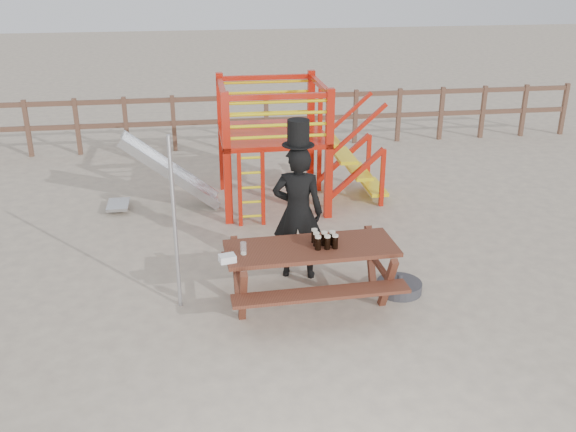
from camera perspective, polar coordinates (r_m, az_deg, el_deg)
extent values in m
plane|color=#BFAF95|center=(7.85, 0.54, -8.26)|extent=(60.00, 60.00, 0.00)
cube|color=brown|center=(14.01, -4.03, 10.45)|extent=(15.00, 0.06, 0.10)
cube|color=brown|center=(14.12, -3.97, 8.45)|extent=(15.00, 0.06, 0.10)
cube|color=brown|center=(14.49, -22.14, 7.21)|extent=(0.09, 0.09, 1.20)
cube|color=brown|center=(14.29, -18.22, 7.54)|extent=(0.09, 0.09, 1.20)
cube|color=brown|center=(14.15, -14.20, 7.85)|extent=(0.09, 0.09, 1.20)
cube|color=brown|center=(14.09, -10.12, 8.12)|extent=(0.09, 0.09, 1.20)
cube|color=brown|center=(14.09, -6.02, 8.35)|extent=(0.09, 0.09, 1.20)
cube|color=brown|center=(14.17, -1.94, 8.53)|extent=(0.09, 0.09, 1.20)
cube|color=brown|center=(14.32, 2.09, 8.68)|extent=(0.09, 0.09, 1.20)
cube|color=brown|center=(14.53, 6.01, 8.78)|extent=(0.09, 0.09, 1.20)
cube|color=brown|center=(14.81, 9.81, 8.83)|extent=(0.09, 0.09, 1.20)
cube|color=brown|center=(15.15, 13.45, 8.85)|extent=(0.09, 0.09, 1.20)
cube|color=brown|center=(15.54, 16.92, 8.84)|extent=(0.09, 0.09, 1.20)
cube|color=brown|center=(15.99, 20.21, 8.79)|extent=(0.09, 0.09, 1.20)
cube|color=brown|center=(16.49, 23.31, 8.72)|extent=(0.09, 0.09, 1.20)
cube|color=red|center=(9.93, -5.44, 5.01)|extent=(0.12, 0.12, 2.10)
cube|color=red|center=(10.13, 3.67, 5.43)|extent=(0.12, 0.12, 2.10)
cube|color=red|center=(11.46, -5.93, 7.38)|extent=(0.12, 0.12, 2.10)
cube|color=red|center=(11.64, 2.02, 7.72)|extent=(0.12, 0.12, 2.10)
cube|color=red|center=(10.72, -1.43, 7.26)|extent=(1.72, 1.72, 0.08)
cube|color=red|center=(9.76, -0.87, 10.57)|extent=(1.60, 0.08, 0.08)
cube|color=red|center=(11.32, -1.99, 12.22)|extent=(1.60, 0.08, 0.08)
cube|color=red|center=(10.47, -5.90, 11.28)|extent=(0.08, 1.60, 0.08)
cube|color=red|center=(10.66, 2.89, 11.57)|extent=(0.08, 1.60, 0.08)
cylinder|color=yellow|center=(9.90, -0.85, 7.06)|extent=(1.50, 0.05, 0.05)
cylinder|color=yellow|center=(11.44, -1.95, 9.17)|extent=(1.50, 0.05, 0.05)
cylinder|color=yellow|center=(9.86, -0.86, 8.07)|extent=(1.50, 0.05, 0.05)
cylinder|color=yellow|center=(11.40, -1.96, 10.05)|extent=(1.50, 0.05, 0.05)
cylinder|color=yellow|center=(9.81, -0.86, 9.09)|extent=(1.50, 0.05, 0.05)
cylinder|color=yellow|center=(11.36, -1.97, 10.93)|extent=(1.50, 0.05, 0.05)
cylinder|color=yellow|center=(9.77, -0.87, 10.11)|extent=(1.50, 0.05, 0.05)
cylinder|color=yellow|center=(11.33, -1.98, 11.82)|extent=(1.50, 0.05, 0.05)
cube|color=red|center=(9.94, -4.31, 2.33)|extent=(0.06, 0.06, 1.20)
cube|color=red|center=(9.97, -2.25, 2.44)|extent=(0.06, 0.06, 1.20)
cylinder|color=yellow|center=(10.12, -3.22, -0.01)|extent=(0.36, 0.04, 0.04)
cylinder|color=yellow|center=(10.03, -3.25, 1.26)|extent=(0.36, 0.04, 0.04)
cylinder|color=yellow|center=(9.94, -3.28, 2.55)|extent=(0.36, 0.04, 0.04)
cylinder|color=yellow|center=(9.86, -3.31, 3.86)|extent=(0.36, 0.04, 0.04)
cylinder|color=yellow|center=(9.79, -3.34, 5.19)|extent=(0.36, 0.04, 0.04)
cube|color=yellow|center=(10.90, 3.57, 6.83)|extent=(0.30, 0.90, 0.06)
cube|color=yellow|center=(11.05, 4.96, 5.38)|extent=(0.30, 0.90, 0.06)
cube|color=yellow|center=(11.21, 6.31, 3.96)|extent=(0.30, 0.90, 0.06)
cube|color=yellow|center=(11.38, 7.61, 2.59)|extent=(0.30, 0.90, 0.06)
cube|color=red|center=(10.72, 6.10, 3.78)|extent=(0.95, 0.08, 0.86)
cube|color=red|center=(11.55, 5.01, 5.20)|extent=(0.95, 0.08, 0.86)
cube|color=silver|center=(10.82, -10.39, 3.82)|extent=(1.53, 0.55, 1.21)
cube|color=silver|center=(10.55, -10.43, 3.56)|extent=(1.58, 0.04, 1.28)
cube|color=silver|center=(11.06, -10.38, 4.46)|extent=(1.58, 0.04, 1.28)
cube|color=silver|center=(11.06, -14.86, 0.98)|extent=(0.35, 0.55, 0.05)
cube|color=brown|center=(7.60, 2.05, -2.89)|extent=(2.05, 0.83, 0.05)
cube|color=brown|center=(7.26, 2.98, -6.91)|extent=(2.04, 0.36, 0.04)
cube|color=brown|center=(8.22, 1.18, -3.17)|extent=(2.04, 0.36, 0.04)
cube|color=brown|center=(7.65, -4.33, -6.07)|extent=(0.12, 1.22, 0.73)
cube|color=brown|center=(7.99, 8.08, -4.93)|extent=(0.12, 1.22, 0.73)
imported|color=black|center=(8.25, 0.88, 0.30)|extent=(0.74, 0.57, 1.80)
cube|color=#0C8420|center=(8.31, 0.96, 2.05)|extent=(0.07, 0.04, 0.42)
cylinder|color=black|center=(7.95, 0.91, 6.35)|extent=(0.41, 0.41, 0.01)
cylinder|color=black|center=(7.91, 0.92, 7.47)|extent=(0.28, 0.28, 0.31)
cube|color=white|center=(8.01, 1.00, 8.48)|extent=(0.14, 0.04, 0.04)
cylinder|color=#B2B2B7|center=(7.55, -10.03, -0.78)|extent=(0.05, 0.05, 2.15)
cylinder|color=#35353A|center=(8.32, 9.85, -6.22)|extent=(0.57, 0.57, 0.13)
cylinder|color=#35353A|center=(8.26, 9.91, -5.48)|extent=(0.07, 0.07, 0.11)
cube|color=white|center=(7.24, -5.42, -3.77)|extent=(0.21, 0.17, 0.08)
cylinder|color=black|center=(7.48, 2.67, -2.47)|extent=(0.07, 0.07, 0.15)
cylinder|color=beige|center=(7.45, 2.69, -1.87)|extent=(0.07, 0.07, 0.02)
cylinder|color=black|center=(7.50, 3.51, -2.42)|extent=(0.07, 0.07, 0.15)
cylinder|color=beige|center=(7.47, 3.52, -1.82)|extent=(0.07, 0.07, 0.02)
cylinder|color=black|center=(7.53, 4.20, -2.36)|extent=(0.07, 0.07, 0.15)
cylinder|color=beige|center=(7.49, 4.22, -1.76)|extent=(0.07, 0.07, 0.02)
cylinder|color=black|center=(7.57, 2.52, -2.15)|extent=(0.07, 0.07, 0.15)
cylinder|color=beige|center=(7.54, 2.53, -1.55)|extent=(0.07, 0.07, 0.02)
cylinder|color=black|center=(7.60, 3.24, -2.08)|extent=(0.07, 0.07, 0.15)
cylinder|color=beige|center=(7.56, 3.25, -1.49)|extent=(0.07, 0.07, 0.02)
cylinder|color=black|center=(7.62, 3.94, -2.03)|extent=(0.07, 0.07, 0.15)
cylinder|color=beige|center=(7.58, 3.96, -1.43)|extent=(0.07, 0.07, 0.02)
cylinder|color=black|center=(7.67, 2.36, -1.83)|extent=(0.07, 0.07, 0.15)
cylinder|color=beige|center=(7.63, 2.37, -1.24)|extent=(0.07, 0.07, 0.02)
cylinder|color=silver|center=(7.38, -3.99, -2.89)|extent=(0.07, 0.07, 0.15)
cylinder|color=beige|center=(7.40, -3.97, -3.34)|extent=(0.06, 0.06, 0.02)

